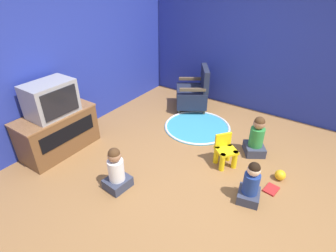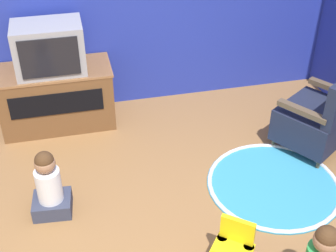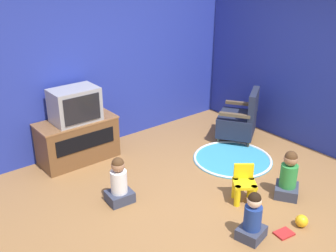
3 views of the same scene
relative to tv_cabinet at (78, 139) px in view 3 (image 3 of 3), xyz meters
The scene contains 12 objects.
ground_plane 2.24m from the tv_cabinet, 67.07° to the right, with size 30.00×30.00×0.00m, color olive.
wall_back 1.23m from the tv_cabinet, 34.19° to the left, with size 5.30×0.12×2.80m.
tv_cabinet is the anchor object (origin of this frame).
television 0.55m from the tv_cabinet, 90.00° to the right, with size 0.66×0.45×0.48m.
black_armchair 2.61m from the tv_cabinet, 22.46° to the right, with size 0.85×0.83×0.86m.
yellow_kid_chair 2.52m from the tv_cabinet, 64.15° to the right, with size 0.37×0.37×0.47m.
play_mat 2.33m from the tv_cabinet, 38.59° to the right, with size 1.19×1.19×0.04m.
child_watching_left 1.32m from the tv_cabinet, 95.06° to the right, with size 0.33×0.30×0.61m.
child_watching_center 3.01m from the tv_cabinet, 57.58° to the right, with size 0.42×0.41×0.63m.
child_watching_right 2.87m from the tv_cabinet, 77.46° to the right, with size 0.34×0.31×0.57m.
toy_ball 3.27m from the tv_cabinet, 68.05° to the right, with size 0.14×0.14×0.14m.
book 3.15m from the tv_cabinet, 72.44° to the right, with size 0.22×0.18×0.02m.
Camera 3 is at (-3.10, -2.88, 2.81)m, focal length 42.00 mm.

